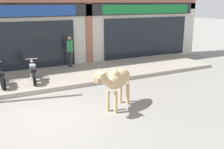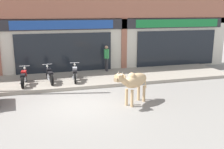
{
  "view_description": "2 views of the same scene",
  "coord_description": "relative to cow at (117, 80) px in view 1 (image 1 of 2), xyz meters",
  "views": [
    {
      "loc": [
        -1.69,
        -7.62,
        3.45
      ],
      "look_at": [
        2.77,
        1.0,
        0.76
      ],
      "focal_mm": 42.0,
      "sensor_mm": 36.0,
      "label": 1
    },
    {
      "loc": [
        -1.6,
        -10.31,
        3.86
      ],
      "look_at": [
        1.65,
        1.0,
        0.99
      ],
      "focal_mm": 42.0,
      "sensor_mm": 36.0,
      "label": 2
    }
  ],
  "objects": [
    {
      "name": "motorcycle_2",
      "position": [
        -1.94,
        3.9,
        -0.44
      ],
      "size": [
        0.56,
        1.81,
        0.88
      ],
      "color": "black",
      "rests_on": "sidewalk"
    },
    {
      "name": "ground_plane",
      "position": [
        -2.21,
        0.44,
        -1.01
      ],
      "size": [
        90.0,
        90.0,
        0.0
      ],
      "primitive_type": "plane",
      "color": "gray"
    },
    {
      "name": "cow",
      "position": [
        0.0,
        0.0,
        0.0
      ],
      "size": [
        1.89,
        1.39,
        1.61
      ],
      "color": "tan",
      "rests_on": "ground"
    },
    {
      "name": "sidewalk",
      "position": [
        -2.21,
        4.43,
        -0.92
      ],
      "size": [
        19.0,
        3.59,
        0.18
      ],
      "primitive_type": "cube",
      "color": "gray",
      "rests_on": "ground"
    },
    {
      "name": "pedestrian",
      "position": [
        0.3,
        5.65,
        0.16
      ],
      "size": [
        0.32,
        0.5,
        1.6
      ],
      "color": "#2D2D33",
      "rests_on": "sidewalk"
    }
  ]
}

